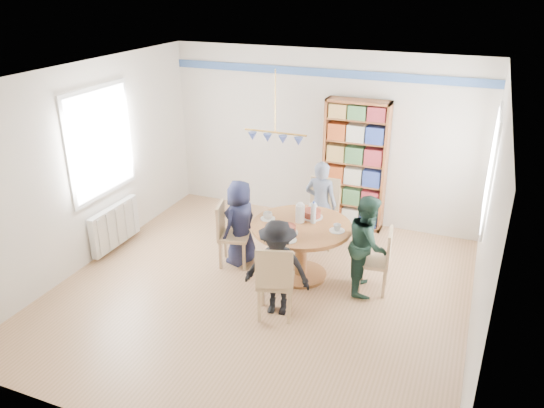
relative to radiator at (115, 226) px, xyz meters
The scene contains 14 objects.
ground 2.46m from the radiator, ahead, with size 5.00×5.00×0.00m, color tan.
room_shell 2.58m from the radiator, 14.73° to the left, with size 5.00×5.00×5.00m.
radiator is the anchor object (origin of this frame).
dining_table 2.78m from the radiator, ahead, with size 1.30×1.30×0.75m.
chair_left 1.76m from the radiator, ahead, with size 0.49×0.49×0.90m.
chair_right 3.80m from the radiator, ahead, with size 0.41×0.41×0.85m.
chair_far 3.03m from the radiator, 25.64° to the left, with size 0.45×0.45×0.98m.
chair_near 2.90m from the radiator, 15.00° to the right, with size 0.52×0.52×0.95m.
person_left 1.91m from the radiator, ahead, with size 0.59×0.38×1.20m, color #171B34.
person_right 3.65m from the radiator, ahead, with size 0.62×0.48×1.28m, color #1A342A.
person_far 2.99m from the radiator, 23.77° to the left, with size 0.48×0.31×1.30m, color gray.
person_near 2.86m from the radiator, 12.61° to the right, with size 0.77×0.44×1.19m, color black.
bookshelf 3.68m from the radiator, 34.23° to the left, with size 0.96×0.29×2.02m.
tableware 2.79m from the radiator, ahead, with size 1.13×1.13×0.30m.
Camera 1 is at (2.29, -5.25, 3.70)m, focal length 35.00 mm.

